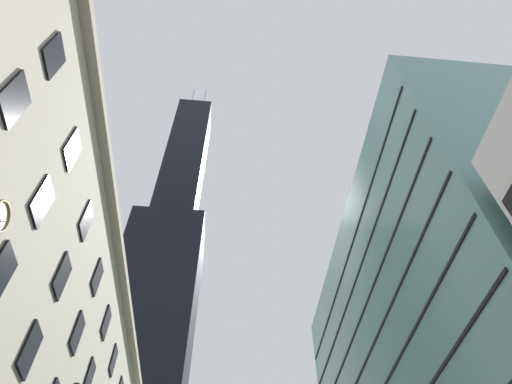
% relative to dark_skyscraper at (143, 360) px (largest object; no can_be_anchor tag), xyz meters
% --- Properties ---
extents(dark_skyscraper, '(27.94, 27.94, 185.47)m').
position_rel_dark_skyscraper_xyz_m(dark_skyscraper, '(0.00, 0.00, 0.00)').
color(dark_skyscraper, black).
rests_on(dark_skyscraper, ground).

